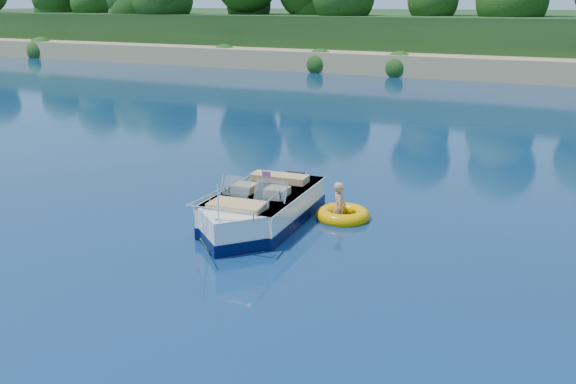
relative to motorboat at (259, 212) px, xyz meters
The scene contains 5 objects.
ground 2.76m from the motorboat, 104.33° to the right, with size 160.00×160.00×0.00m, color #092042.
shoreline 61.13m from the motorboat, 90.64° to the left, with size 170.00×59.00×6.00m.
motorboat is the anchor object (origin of this frame).
tow_tube 2.10m from the motorboat, 41.65° to the left, with size 1.61×1.61×0.35m.
boy 2.08m from the motorboat, 46.39° to the left, with size 0.50×0.33×1.38m, color tan.
Camera 1 is at (7.82, -9.73, 5.07)m, focal length 40.00 mm.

